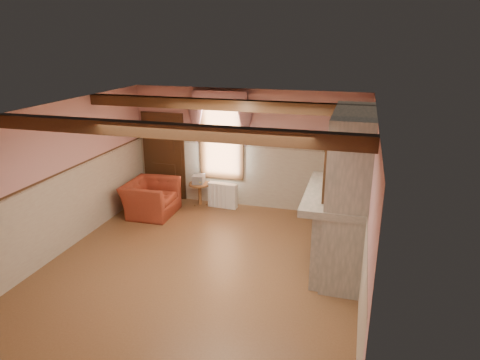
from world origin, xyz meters
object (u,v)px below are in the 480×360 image
(mantel_clock, at_px, (341,172))
(oil_lamp, at_px, (340,175))
(radiator, at_px, (223,195))
(side_table, at_px, (200,194))
(armchair, at_px, (151,198))
(bowl, at_px, (337,194))

(mantel_clock, bearing_deg, oil_lamp, -90.00)
(radiator, distance_m, oil_lamp, 3.43)
(side_table, height_order, mantel_clock, mantel_clock)
(side_table, relative_size, oil_lamp, 1.96)
(armchair, xyz_separation_m, oil_lamp, (4.21, -0.79, 1.17))
(armchair, bearing_deg, oil_lamp, -102.02)
(bowl, height_order, mantel_clock, mantel_clock)
(bowl, bearing_deg, oil_lamp, 90.00)
(oil_lamp, bearing_deg, mantel_clock, 90.00)
(armchair, distance_m, oil_lamp, 4.44)
(armchair, relative_size, mantel_clock, 4.96)
(armchair, height_order, radiator, armchair)
(side_table, xyz_separation_m, radiator, (0.58, 0.00, 0.02))
(bowl, relative_size, mantel_clock, 1.32)
(radiator, bearing_deg, oil_lamp, -27.21)
(side_table, relative_size, radiator, 0.79)
(radiator, height_order, oil_lamp, oil_lamp)
(side_table, distance_m, radiator, 0.59)
(side_table, bearing_deg, bowl, -35.14)
(bowl, distance_m, oil_lamp, 0.73)
(radiator, bearing_deg, side_table, -176.62)
(armchair, bearing_deg, radiator, -61.61)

